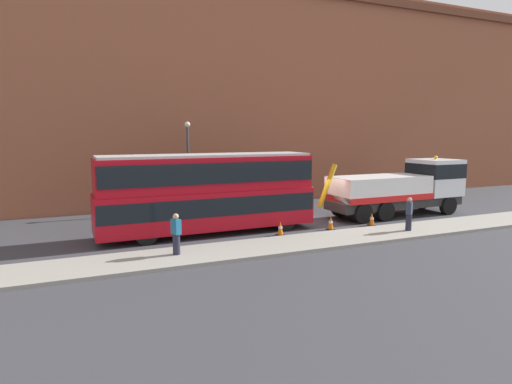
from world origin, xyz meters
The scene contains 11 objects.
ground_plane centered at (0.00, 0.00, 0.00)m, with size 120.00×120.00×0.00m, color #38383D.
near_kerb centered at (0.00, -4.20, 0.07)m, with size 60.00×2.80×0.15m, color gray.
building_facade centered at (0.00, 8.28, 8.07)m, with size 60.00×1.50×16.00m.
recovery_tow_truck centered at (6.02, -0.34, 1.76)m, with size 10.16×2.74×3.67m.
double_decker_bus centered at (-6.54, -0.35, 2.23)m, with size 11.07×2.68×4.06m.
pedestrian_onlooker centered at (-9.02, -4.03, 0.99)m, with size 0.39×0.47×1.71m.
pedestrian_bystander centered at (2.91, -4.39, 0.99)m, with size 0.48×0.44×1.71m.
traffic_cone_near_bus centered at (-3.32, -2.16, 0.34)m, with size 0.36×0.36×0.72m.
traffic_cone_midway centered at (-0.29, -2.09, 0.34)m, with size 0.36×0.36×0.72m.
traffic_cone_near_truck centered at (2.39, -2.12, 0.34)m, with size 0.36×0.36×0.72m.
street_lamp centered at (-5.85, 6.09, 3.47)m, with size 0.36×0.36×5.83m.
Camera 1 is at (-12.86, -21.12, 5.11)m, focal length 30.23 mm.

